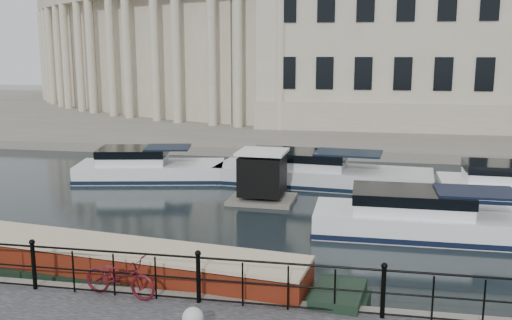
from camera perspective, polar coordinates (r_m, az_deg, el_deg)
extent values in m
plane|color=black|center=(15.37, -3.29, -12.40)|extent=(160.00, 160.00, 0.00)
cube|color=#6B665B|center=(53.12, 6.87, 4.55)|extent=(120.00, 42.00, 0.55)
cylinder|color=black|center=(14.53, -21.33, -9.90)|extent=(0.10, 0.10, 1.10)
sphere|color=black|center=(14.33, -21.50, -7.65)|extent=(0.14, 0.14, 0.14)
cylinder|color=black|center=(12.94, -5.78, -11.76)|extent=(0.10, 0.10, 1.10)
sphere|color=black|center=(12.72, -5.83, -9.27)|extent=(0.14, 0.14, 0.14)
cylinder|color=black|center=(12.49, 12.60, -12.85)|extent=(0.10, 0.10, 1.10)
sphere|color=black|center=(12.26, 12.72, -10.28)|extent=(0.14, 0.14, 0.14)
cylinder|color=black|center=(12.76, -5.82, -9.69)|extent=(24.00, 0.05, 0.05)
cylinder|color=black|center=(12.94, -5.78, -11.76)|extent=(24.00, 0.04, 0.04)
cylinder|color=black|center=(13.13, -5.74, -13.65)|extent=(24.00, 0.04, 0.04)
cube|color=#ADA38C|center=(46.79, 14.09, 12.39)|extent=(20.00, 14.00, 14.00)
cube|color=#9E937F|center=(46.98, 13.75, 5.06)|extent=(20.30, 14.30, 2.00)
cube|color=#ADA38C|center=(43.25, 1.65, 10.86)|extent=(5.73, 4.06, 11.00)
cylinder|color=#ADA38C|center=(40.27, 2.49, 10.00)|extent=(0.70, 0.70, 9.80)
cylinder|color=#ADA38C|center=(41.54, -1.82, 10.03)|extent=(0.70, 0.70, 9.80)
cube|color=#ADA38C|center=(45.67, -4.33, 10.84)|extent=(5.90, 4.56, 11.00)
cylinder|color=#ADA38C|center=(42.62, -4.45, 10.03)|extent=(0.70, 0.70, 9.80)
cylinder|color=#ADA38C|center=(44.56, -7.98, 9.99)|extent=(0.70, 0.70, 9.80)
cube|color=#ADA38C|center=(48.99, -9.19, 10.73)|extent=(5.99, 4.99, 11.00)
cylinder|color=#ADA38C|center=(46.03, -10.06, 9.96)|extent=(0.70, 0.70, 9.80)
cylinder|color=#ADA38C|center=(48.48, -12.76, 9.90)|extent=(0.70, 0.70, 9.80)
cube|color=#ADA38C|center=(53.01, -12.88, 10.60)|extent=(5.99, 5.36, 11.00)
cylinder|color=#ADA38C|center=(50.24, -14.28, 9.86)|extent=(0.70, 0.70, 9.80)
cylinder|color=#ADA38C|center=(53.05, -16.20, 9.80)|extent=(0.70, 0.70, 9.80)
cube|color=#ADA38C|center=(57.53, -15.50, 10.49)|extent=(5.91, 5.64, 11.00)
cylinder|color=#ADA38C|center=(55.01, -17.24, 9.77)|extent=(0.70, 0.70, 9.80)
cylinder|color=#ADA38C|center=(58.06, -18.49, 9.73)|extent=(0.70, 0.70, 9.80)
cube|color=#ADA38C|center=(62.38, -17.20, 10.40)|extent=(5.74, 5.85, 11.00)
cube|color=#9E937F|center=(62.07, -19.30, 14.81)|extent=(4.86, 5.04, 1.20)
cylinder|color=#ADA38C|center=(60.15, -19.13, 9.71)|extent=(0.70, 0.70, 9.80)
cylinder|color=#ADA38C|center=(63.34, -19.84, 9.70)|extent=(0.70, 0.70, 9.80)
cube|color=#ADA38C|center=(67.43, -18.13, 10.35)|extent=(5.49, 5.97, 11.00)
cube|color=#9E937F|center=(67.37, -20.13, 14.41)|extent=(4.48, 5.30, 1.20)
cylinder|color=#ADA38C|center=(65.50, -20.16, 9.70)|extent=(0.70, 0.70, 9.80)
cylinder|color=#ADA38C|center=(68.77, -20.44, 9.70)|extent=(0.70, 0.70, 9.80)
cube|color=#ADA38C|center=(72.58, -18.45, 10.33)|extent=(5.16, 6.00, 11.00)
cube|color=#9E937F|center=(72.75, -20.31, 14.09)|extent=(4.04, 5.49, 1.20)
cylinder|color=#ADA38C|center=(70.96, -20.51, 9.72)|extent=(0.70, 0.70, 9.80)
cylinder|color=#ADA38C|center=(74.24, -20.44, 9.74)|extent=(0.70, 0.70, 9.80)
cube|color=#ADA38C|center=(77.73, -18.25, 10.34)|extent=(4.76, 5.95, 11.00)
cube|color=#9E937F|center=(78.12, -19.97, 13.84)|extent=(3.54, 5.60, 1.20)
cylinder|color=#ADA38C|center=(76.42, -20.30, 9.77)|extent=(0.70, 0.70, 9.80)
cylinder|color=#ADA38C|center=(79.67, -19.96, 9.81)|extent=(0.70, 0.70, 9.80)
imported|color=#4D0D16|center=(13.56, -13.45, -11.26)|extent=(1.90, 0.94, 0.96)
sphere|color=#B7B7B3|center=(11.55, -6.34, -15.41)|extent=(0.42, 0.42, 0.42)
cube|color=black|center=(15.76, -15.09, -11.78)|extent=(13.78, 3.56, 0.82)
cube|color=#5D1B0D|center=(15.52, -15.21, -9.56)|extent=(11.04, 2.94, 0.64)
cube|color=#C6B490|center=(15.39, -15.28, -8.16)|extent=(11.04, 3.00, 0.09)
cube|color=#6B665B|center=(23.41, 0.63, -4.01)|extent=(2.69, 2.27, 0.22)
cube|color=black|center=(23.16, 0.64, -1.50)|extent=(1.80, 1.80, 1.57)
cube|color=white|center=(22.98, 0.64, 0.81)|extent=(1.98, 1.98, 0.10)
cube|color=white|center=(20.08, 18.01, -6.66)|extent=(8.40, 2.63, 1.20)
cube|color=black|center=(20.10, 18.00, -6.88)|extent=(8.48, 2.66, 0.18)
cube|color=white|center=(19.74, 15.25, -4.24)|extent=(3.78, 2.14, 0.90)
cube|color=black|center=(19.89, 21.12, -3.00)|extent=(2.52, 1.83, 0.08)
cube|color=white|center=(27.75, -10.43, -1.51)|extent=(7.27, 3.92, 1.20)
cube|color=black|center=(27.76, -10.42, -1.67)|extent=(7.34, 3.96, 0.18)
cube|color=white|center=(27.73, -12.17, 0.21)|extent=(3.46, 2.71, 0.90)
cube|color=black|center=(27.36, -8.82, 1.25)|extent=(2.39, 2.20, 0.08)
cube|color=silver|center=(26.35, 6.60, -2.06)|extent=(9.98, 3.68, 1.20)
cube|color=black|center=(26.36, 6.60, -2.23)|extent=(10.08, 3.71, 0.18)
cube|color=silver|center=(26.38, 4.13, -0.11)|extent=(4.59, 2.68, 0.90)
cube|color=black|center=(25.92, 9.22, 0.70)|extent=(3.10, 2.21, 0.08)
cube|color=white|center=(25.62, 23.39, -1.32)|extent=(2.98, 2.16, 0.90)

